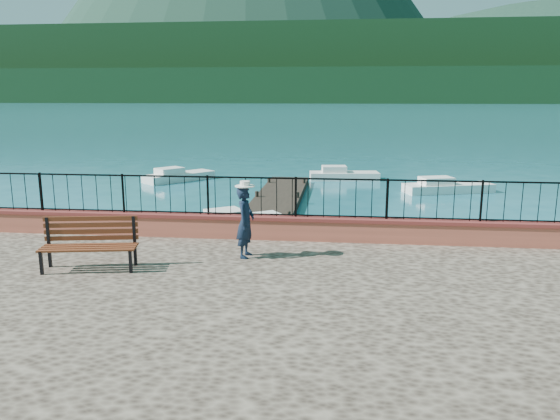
% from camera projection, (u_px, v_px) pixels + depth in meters
% --- Properties ---
extents(ground, '(2000.00, 2000.00, 0.00)m').
position_uv_depth(ground, '(294.00, 353.00, 10.19)').
color(ground, '#19596B').
rests_on(ground, ground).
extents(parapet, '(28.00, 0.46, 0.58)m').
position_uv_depth(parapet, '(308.00, 228.00, 13.47)').
color(parapet, '#BC5844').
rests_on(parapet, promenade).
extents(railing, '(27.00, 0.05, 0.95)m').
position_uv_depth(railing, '(308.00, 198.00, 13.31)').
color(railing, black).
rests_on(railing, parapet).
extents(dock, '(2.00, 16.00, 0.30)m').
position_uv_depth(dock, '(271.00, 210.00, 22.04)').
color(dock, '#2D231C').
rests_on(dock, ground).
extents(far_forest, '(900.00, 60.00, 18.00)m').
position_uv_depth(far_forest, '(342.00, 86.00, 299.82)').
color(far_forest, black).
rests_on(far_forest, ground).
extents(foothills, '(900.00, 120.00, 44.00)m').
position_uv_depth(foothills, '(343.00, 67.00, 355.41)').
color(foothills, black).
rests_on(foothills, ground).
extents(park_bench, '(2.00, 0.95, 1.06)m').
position_uv_depth(park_bench, '(90.00, 255.00, 11.17)').
color(park_bench, black).
rests_on(park_bench, promenade).
extents(person, '(0.45, 0.62, 1.58)m').
position_uv_depth(person, '(245.00, 222.00, 11.95)').
color(person, black).
rests_on(person, promenade).
extents(hat, '(0.44, 0.44, 0.12)m').
position_uv_depth(hat, '(245.00, 184.00, 11.77)').
color(hat, white).
rests_on(hat, person).
extents(boat_0, '(3.57, 3.01, 0.80)m').
position_uv_depth(boat_0, '(238.00, 219.00, 19.35)').
color(boat_0, white).
rests_on(boat_0, ground).
extents(boat_2, '(4.55, 2.52, 0.80)m').
position_uv_depth(boat_2, '(448.00, 184.00, 26.75)').
color(boat_2, white).
rests_on(boat_2, ground).
extents(boat_3, '(3.59, 3.90, 0.80)m').
position_uv_depth(boat_3, '(179.00, 173.00, 30.39)').
color(boat_3, silver).
rests_on(boat_3, ground).
extents(boat_4, '(3.97, 1.75, 0.80)m').
position_uv_depth(boat_4, '(344.00, 173.00, 30.74)').
color(boat_4, silver).
rests_on(boat_4, ground).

